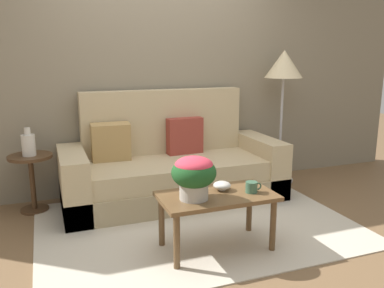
% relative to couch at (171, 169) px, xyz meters
% --- Properties ---
extents(ground_plane, '(14.00, 14.00, 0.00)m').
position_rel_couch_xyz_m(ground_plane, '(0.00, -0.78, -0.33)').
color(ground_plane, brown).
extents(wall_back, '(6.40, 0.12, 2.67)m').
position_rel_couch_xyz_m(wall_back, '(0.00, 0.48, 1.01)').
color(wall_back, gray).
rests_on(wall_back, ground).
extents(area_rug, '(2.74, 1.96, 0.01)m').
position_rel_couch_xyz_m(area_rug, '(0.00, -0.72, -0.32)').
color(area_rug, beige).
rests_on(area_rug, ground).
extents(couch, '(2.25, 0.90, 1.13)m').
position_rel_couch_xyz_m(couch, '(0.00, 0.00, 0.00)').
color(couch, tan).
rests_on(couch, ground).
extents(coffee_table, '(0.89, 0.49, 0.45)m').
position_rel_couch_xyz_m(coffee_table, '(-0.01, -1.20, 0.06)').
color(coffee_table, brown).
rests_on(coffee_table, ground).
extents(side_table, '(0.41, 0.41, 0.56)m').
position_rel_couch_xyz_m(side_table, '(-1.36, 0.14, 0.06)').
color(side_table, '#4C331E').
rests_on(side_table, ground).
extents(floor_lamp, '(0.43, 0.43, 1.55)m').
position_rel_couch_xyz_m(floor_lamp, '(1.40, 0.13, 0.98)').
color(floor_lamp, '#B2B2B7').
rests_on(floor_lamp, ground).
extents(potted_plant, '(0.33, 0.33, 0.32)m').
position_rel_couch_xyz_m(potted_plant, '(-0.21, -1.23, 0.32)').
color(potted_plant, '#B7B2A8').
rests_on(potted_plant, coffee_table).
extents(coffee_mug, '(0.13, 0.09, 0.09)m').
position_rel_couch_xyz_m(coffee_mug, '(0.26, -1.26, 0.17)').
color(coffee_mug, '#3D664C').
rests_on(coffee_mug, coffee_table).
extents(snack_bowl, '(0.14, 0.14, 0.07)m').
position_rel_couch_xyz_m(snack_bowl, '(0.06, -1.13, 0.16)').
color(snack_bowl, silver).
rests_on(snack_bowl, coffee_table).
extents(table_vase, '(0.12, 0.12, 0.27)m').
position_rel_couch_xyz_m(table_vase, '(-1.37, 0.12, 0.35)').
color(table_vase, silver).
rests_on(table_vase, side_table).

